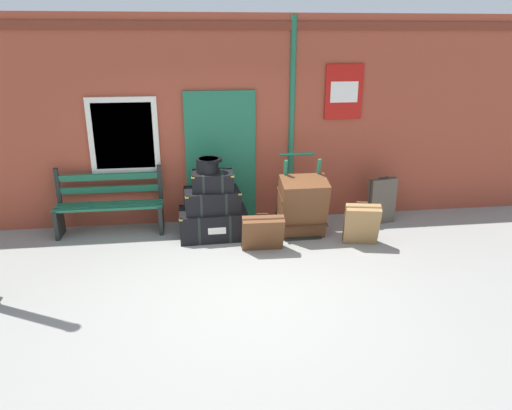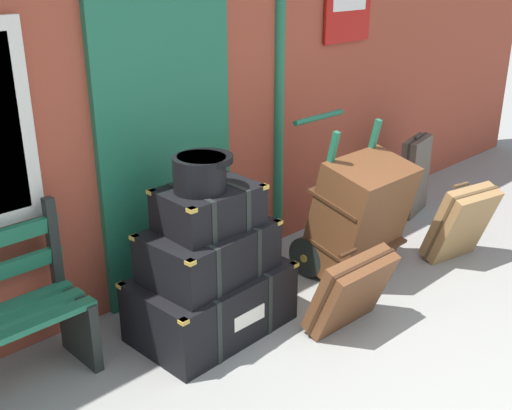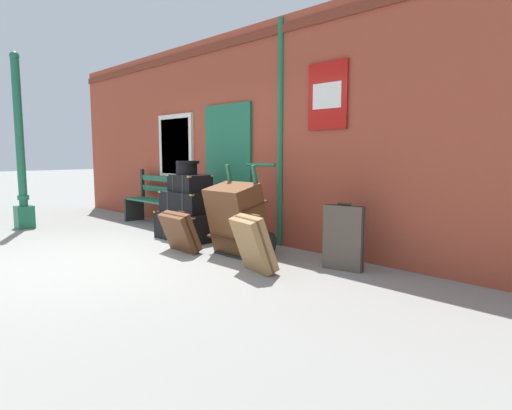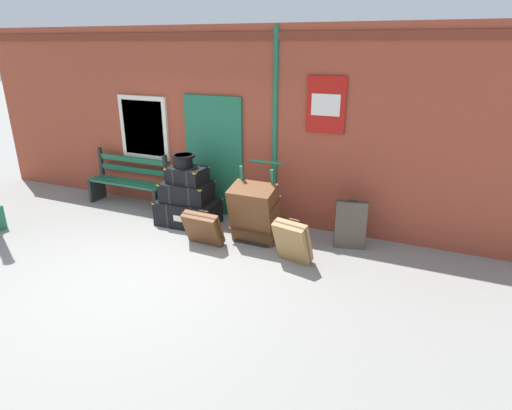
# 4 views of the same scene
# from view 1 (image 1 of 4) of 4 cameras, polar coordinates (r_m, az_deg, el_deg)

# --- Properties ---
(ground_plane) EXTENTS (60.00, 60.00, 0.00)m
(ground_plane) POSITION_cam_1_polar(r_m,az_deg,el_deg) (5.75, -1.23, -10.50)
(ground_plane) COLOR gray
(brick_facade) EXTENTS (10.40, 0.35, 3.20)m
(brick_facade) POSITION_cam_1_polar(r_m,az_deg,el_deg) (7.67, -3.64, 9.88)
(brick_facade) COLOR #9E422D
(brick_facade) RESTS_ON ground
(platform_bench) EXTENTS (1.60, 0.43, 1.01)m
(platform_bench) POSITION_cam_1_polar(r_m,az_deg,el_deg) (7.62, -17.01, 0.02)
(platform_bench) COLOR #1E6647
(platform_bench) RESTS_ON ground
(steamer_trunk_base) EXTENTS (1.03, 0.69, 0.43)m
(steamer_trunk_base) POSITION_cam_1_polar(r_m,az_deg,el_deg) (7.25, -5.14, -2.15)
(steamer_trunk_base) COLOR black
(steamer_trunk_base) RESTS_ON ground
(steamer_trunk_middle) EXTENTS (0.84, 0.60, 0.33)m
(steamer_trunk_middle) POSITION_cam_1_polar(r_m,az_deg,el_deg) (7.12, -5.28, 0.62)
(steamer_trunk_middle) COLOR black
(steamer_trunk_middle) RESTS_ON steamer_trunk_base
(steamer_trunk_top) EXTENTS (0.62, 0.46, 0.27)m
(steamer_trunk_top) POSITION_cam_1_polar(r_m,az_deg,el_deg) (7.05, -5.19, 2.89)
(steamer_trunk_top) COLOR black
(steamer_trunk_top) RESTS_ON steamer_trunk_middle
(round_hatbox) EXTENTS (0.38, 0.34, 0.21)m
(round_hatbox) POSITION_cam_1_polar(r_m,az_deg,el_deg) (6.97, -5.75, 4.82)
(round_hatbox) COLOR black
(round_hatbox) RESTS_ON steamer_trunk_top
(porters_trolley) EXTENTS (0.71, 0.61, 1.20)m
(porters_trolley) POSITION_cam_1_polar(r_m,az_deg,el_deg) (7.39, 5.18, -1.23)
(porters_trolley) COLOR black
(porters_trolley) RESTS_ON ground
(large_brown_trunk) EXTENTS (0.70, 0.63, 0.96)m
(large_brown_trunk) POSITION_cam_1_polar(r_m,az_deg,el_deg) (7.15, 5.54, -0.17)
(large_brown_trunk) COLOR brown
(large_brown_trunk) RESTS_ON ground
(suitcase_umber) EXTENTS (0.48, 0.24, 0.78)m
(suitcase_umber) POSITION_cam_1_polar(r_m,az_deg,el_deg) (7.96, 14.74, 0.49)
(suitcase_umber) COLOR #51473D
(suitcase_umber) RESTS_ON ground
(suitcase_tan) EXTENTS (0.60, 0.37, 0.55)m
(suitcase_tan) POSITION_cam_1_polar(r_m,az_deg,el_deg) (6.70, 0.80, -3.33)
(suitcase_tan) COLOR brown
(suitcase_tan) RESTS_ON ground
(suitcase_charcoal) EXTENTS (0.56, 0.47, 0.66)m
(suitcase_charcoal) POSITION_cam_1_polar(r_m,az_deg,el_deg) (7.03, 12.46, -2.24)
(suitcase_charcoal) COLOR olive
(suitcase_charcoal) RESTS_ON ground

